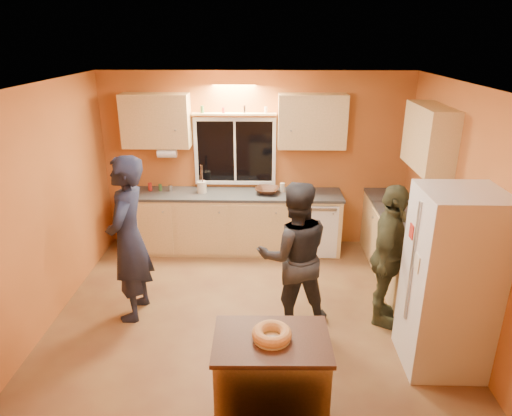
{
  "coord_description": "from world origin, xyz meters",
  "views": [
    {
      "loc": [
        0.17,
        -4.57,
        3.07
      ],
      "look_at": [
        0.05,
        0.4,
        1.17
      ],
      "focal_mm": 32.0,
      "sensor_mm": 36.0,
      "label": 1
    }
  ],
  "objects_px": {
    "person_left": "(129,239)",
    "person_center": "(294,256)",
    "refrigerator": "(450,282)",
    "person_right": "(389,256)",
    "island": "(271,383)"
  },
  "relations": [
    {
      "from": "person_left",
      "to": "person_center",
      "type": "relative_size",
      "value": 1.14
    },
    {
      "from": "refrigerator",
      "to": "person_right",
      "type": "relative_size",
      "value": 1.11
    },
    {
      "from": "person_center",
      "to": "person_right",
      "type": "distance_m",
      "value": 1.03
    },
    {
      "from": "person_left",
      "to": "island",
      "type": "bearing_deg",
      "value": 46.42
    },
    {
      "from": "island",
      "to": "person_right",
      "type": "height_order",
      "value": "person_right"
    },
    {
      "from": "person_left",
      "to": "person_right",
      "type": "xyz_separation_m",
      "value": [
        2.85,
        -0.08,
        -0.14
      ]
    },
    {
      "from": "refrigerator",
      "to": "person_center",
      "type": "height_order",
      "value": "refrigerator"
    },
    {
      "from": "person_left",
      "to": "person_center",
      "type": "xyz_separation_m",
      "value": [
        1.82,
        -0.13,
        -0.11
      ]
    },
    {
      "from": "refrigerator",
      "to": "person_right",
      "type": "xyz_separation_m",
      "value": [
        -0.39,
        0.69,
        -0.09
      ]
    },
    {
      "from": "person_center",
      "to": "person_right",
      "type": "xyz_separation_m",
      "value": [
        1.03,
        0.05,
        -0.02
      ]
    },
    {
      "from": "refrigerator",
      "to": "person_left",
      "type": "distance_m",
      "value": 3.33
    },
    {
      "from": "refrigerator",
      "to": "person_center",
      "type": "bearing_deg",
      "value": 155.66
    },
    {
      "from": "person_left",
      "to": "person_right",
      "type": "bearing_deg",
      "value": 90.77
    },
    {
      "from": "person_left",
      "to": "person_right",
      "type": "relative_size",
      "value": 1.17
    },
    {
      "from": "island",
      "to": "person_right",
      "type": "bearing_deg",
      "value": 49.26
    }
  ]
}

